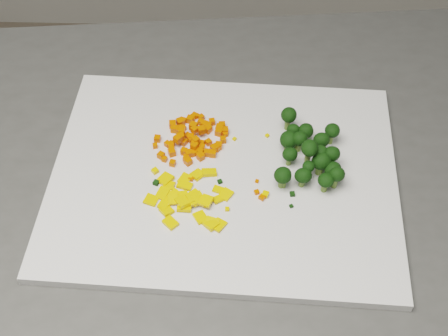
{
  "coord_description": "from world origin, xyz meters",
  "views": [
    {
      "loc": [
        0.17,
        0.03,
        1.5
      ],
      "look_at": [
        0.16,
        0.51,
        0.92
      ],
      "focal_mm": 50.0,
      "sensor_mm": 36.0,
      "label": 1
    }
  ],
  "objects_px": {
    "carrot_pile": "(190,133)",
    "broccoli_pile": "(306,144)",
    "cutting_board": "(224,176)",
    "pepper_pile": "(193,198)"
  },
  "relations": [
    {
      "from": "carrot_pile",
      "to": "broccoli_pile",
      "type": "distance_m",
      "value": 0.15
    },
    {
      "from": "cutting_board",
      "to": "carrot_pile",
      "type": "relative_size",
      "value": 4.5
    },
    {
      "from": "carrot_pile",
      "to": "pepper_pile",
      "type": "xyz_separation_m",
      "value": [
        0.01,
        -0.1,
        -0.01
      ]
    },
    {
      "from": "pepper_pile",
      "to": "broccoli_pile",
      "type": "relative_size",
      "value": 0.97
    },
    {
      "from": "cutting_board",
      "to": "broccoli_pile",
      "type": "relative_size",
      "value": 3.75
    },
    {
      "from": "cutting_board",
      "to": "broccoli_pile",
      "type": "xyz_separation_m",
      "value": [
        0.1,
        0.03,
        0.03
      ]
    },
    {
      "from": "broccoli_pile",
      "to": "cutting_board",
      "type": "bearing_deg",
      "value": -164.28
    },
    {
      "from": "cutting_board",
      "to": "pepper_pile",
      "type": "distance_m",
      "value": 0.06
    },
    {
      "from": "carrot_pile",
      "to": "cutting_board",
      "type": "bearing_deg",
      "value": -50.44
    },
    {
      "from": "cutting_board",
      "to": "pepper_pile",
      "type": "bearing_deg",
      "value": -127.71
    }
  ]
}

